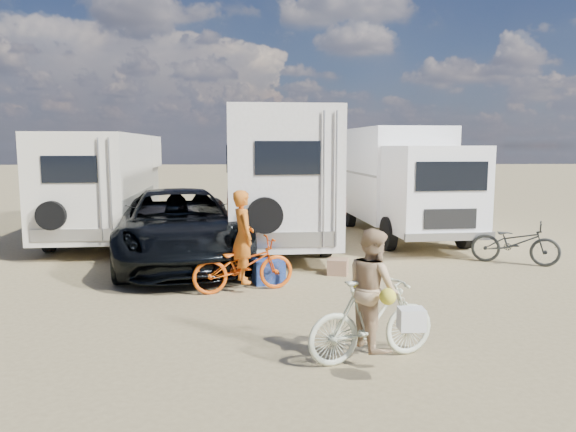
{
  "coord_description": "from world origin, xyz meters",
  "views": [
    {
      "loc": [
        -0.29,
        -8.77,
        2.69
      ],
      "look_at": [
        0.2,
        1.85,
        1.3
      ],
      "focal_mm": 33.61,
      "sensor_mm": 36.0,
      "label": 1
    }
  ],
  "objects_px": {
    "rv_left": "(107,187)",
    "rider_man": "(243,246)",
    "bike_man": "(243,265)",
    "rv_main": "(272,178)",
    "bike_parked": "(515,242)",
    "cooler": "(268,271)",
    "box_truck": "(401,182)",
    "rider_woman": "(373,302)",
    "crate": "(338,267)",
    "dark_suv": "(178,227)",
    "bike_woman": "(372,320)"
  },
  "relations": [
    {
      "from": "rv_left",
      "to": "rider_man",
      "type": "relative_size",
      "value": 4.18
    },
    {
      "from": "bike_man",
      "to": "rider_man",
      "type": "relative_size",
      "value": 1.11
    },
    {
      "from": "rv_main",
      "to": "bike_parked",
      "type": "xyz_separation_m",
      "value": [
        5.49,
        -3.53,
        -1.28
      ]
    },
    {
      "from": "rv_main",
      "to": "cooler",
      "type": "height_order",
      "value": "rv_main"
    },
    {
      "from": "rv_main",
      "to": "box_truck",
      "type": "bearing_deg",
      "value": 2.03
    },
    {
      "from": "rider_woman",
      "to": "bike_parked",
      "type": "relative_size",
      "value": 0.79
    },
    {
      "from": "bike_man",
      "to": "crate",
      "type": "height_order",
      "value": "bike_man"
    },
    {
      "from": "rider_man",
      "to": "cooler",
      "type": "distance_m",
      "value": 0.96
    },
    {
      "from": "rv_left",
      "to": "dark_suv",
      "type": "bearing_deg",
      "value": -57.19
    },
    {
      "from": "rv_main",
      "to": "box_truck",
      "type": "xyz_separation_m",
      "value": [
        3.84,
        0.37,
        -0.17
      ]
    },
    {
      "from": "rv_main",
      "to": "bike_woman",
      "type": "height_order",
      "value": "rv_main"
    },
    {
      "from": "box_truck",
      "to": "rider_woman",
      "type": "height_order",
      "value": "box_truck"
    },
    {
      "from": "box_truck",
      "to": "rv_main",
      "type": "bearing_deg",
      "value": -179.13
    },
    {
      "from": "bike_parked",
      "to": "cooler",
      "type": "xyz_separation_m",
      "value": [
        -5.65,
        -1.48,
        -0.26
      ]
    },
    {
      "from": "bike_man",
      "to": "rider_woman",
      "type": "xyz_separation_m",
      "value": [
        1.73,
        -3.34,
        0.25
      ]
    },
    {
      "from": "rider_woman",
      "to": "cooler",
      "type": "bearing_deg",
      "value": -0.19
    },
    {
      "from": "rider_man",
      "to": "rider_woman",
      "type": "distance_m",
      "value": 3.76
    },
    {
      "from": "cooler",
      "to": "rider_woman",
      "type": "bearing_deg",
      "value": -87.06
    },
    {
      "from": "bike_parked",
      "to": "rider_man",
      "type": "bearing_deg",
      "value": 135.23
    },
    {
      "from": "box_truck",
      "to": "bike_woman",
      "type": "height_order",
      "value": "box_truck"
    },
    {
      "from": "rv_main",
      "to": "dark_suv",
      "type": "bearing_deg",
      "value": -129.63
    },
    {
      "from": "crate",
      "to": "box_truck",
      "type": "bearing_deg",
      "value": 61.82
    },
    {
      "from": "rv_main",
      "to": "crate",
      "type": "xyz_separation_m",
      "value": [
        1.32,
        -4.34,
        -1.62
      ]
    },
    {
      "from": "box_truck",
      "to": "rider_woman",
      "type": "distance_m",
      "value": 9.73
    },
    {
      "from": "dark_suv",
      "to": "crate",
      "type": "xyz_separation_m",
      "value": [
        3.52,
        -1.32,
        -0.68
      ]
    },
    {
      "from": "rv_main",
      "to": "rv_left",
      "type": "height_order",
      "value": "rv_main"
    },
    {
      "from": "rv_left",
      "to": "bike_woman",
      "type": "xyz_separation_m",
      "value": [
        5.93,
        -9.49,
        -0.98
      ]
    },
    {
      "from": "rv_main",
      "to": "bike_parked",
      "type": "relative_size",
      "value": 4.52
    },
    {
      "from": "dark_suv",
      "to": "bike_woman",
      "type": "bearing_deg",
      "value": -73.2
    },
    {
      "from": "cooler",
      "to": "bike_parked",
      "type": "bearing_deg",
      "value": -0.25
    },
    {
      "from": "bike_woman",
      "to": "rider_man",
      "type": "distance_m",
      "value": 3.77
    },
    {
      "from": "rv_left",
      "to": "box_truck",
      "type": "xyz_separation_m",
      "value": [
        8.65,
        -0.2,
        0.11
      ]
    },
    {
      "from": "box_truck",
      "to": "rider_man",
      "type": "height_order",
      "value": "box_truck"
    },
    {
      "from": "dark_suv",
      "to": "rider_man",
      "type": "height_order",
      "value": "rider_man"
    },
    {
      "from": "rider_woman",
      "to": "crate",
      "type": "xyz_separation_m",
      "value": [
        0.2,
        4.59,
        -0.59
      ]
    },
    {
      "from": "rv_main",
      "to": "crate",
      "type": "relative_size",
      "value": 21.02
    },
    {
      "from": "box_truck",
      "to": "crate",
      "type": "xyz_separation_m",
      "value": [
        -2.52,
        -4.71,
        -1.45
      ]
    },
    {
      "from": "bike_man",
      "to": "bike_parked",
      "type": "relative_size",
      "value": 1.0
    },
    {
      "from": "bike_man",
      "to": "rider_woman",
      "type": "height_order",
      "value": "rider_woman"
    },
    {
      "from": "rider_man",
      "to": "bike_man",
      "type": "bearing_deg",
      "value": -0.0
    },
    {
      "from": "rv_left",
      "to": "bike_parked",
      "type": "height_order",
      "value": "rv_left"
    },
    {
      "from": "rv_left",
      "to": "cooler",
      "type": "xyz_separation_m",
      "value": [
        4.66,
        -5.58,
        -1.27
      ]
    },
    {
      "from": "rv_left",
      "to": "box_truck",
      "type": "relative_size",
      "value": 1.03
    },
    {
      "from": "bike_man",
      "to": "rv_left",
      "type": "bearing_deg",
      "value": 17.36
    },
    {
      "from": "box_truck",
      "to": "bike_parked",
      "type": "distance_m",
      "value": 4.38
    },
    {
      "from": "rv_main",
      "to": "box_truck",
      "type": "relative_size",
      "value": 1.24
    },
    {
      "from": "bike_woman",
      "to": "crate",
      "type": "xyz_separation_m",
      "value": [
        0.2,
        4.59,
        -0.36
      ]
    },
    {
      "from": "rv_left",
      "to": "rider_woman",
      "type": "xyz_separation_m",
      "value": [
        5.93,
        -9.49,
        -0.75
      ]
    },
    {
      "from": "box_truck",
      "to": "bike_parked",
      "type": "relative_size",
      "value": 3.65
    },
    {
      "from": "bike_woman",
      "to": "rider_man",
      "type": "height_order",
      "value": "rider_man"
    }
  ]
}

